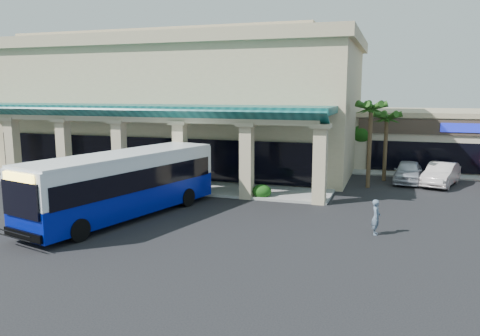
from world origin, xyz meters
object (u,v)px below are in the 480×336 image
at_px(pedestrian, 376,217).
at_px(car_white, 441,174).
at_px(car_silver, 408,172).
at_px(transit_bus, 125,185).

xyz_separation_m(pedestrian, car_white, (3.92, 13.38, -0.02)).
bearing_deg(car_white, car_silver, -173.33).
height_order(pedestrian, car_white, pedestrian).
xyz_separation_m(transit_bus, car_silver, (14.46, 14.78, -0.92)).
height_order(transit_bus, car_silver, transit_bus).
height_order(transit_bus, pedestrian, transit_bus).
height_order(transit_bus, car_white, transit_bus).
height_order(pedestrian, car_silver, pedestrian).
bearing_deg(car_white, transit_bus, -122.03).
height_order(car_silver, car_white, car_white).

